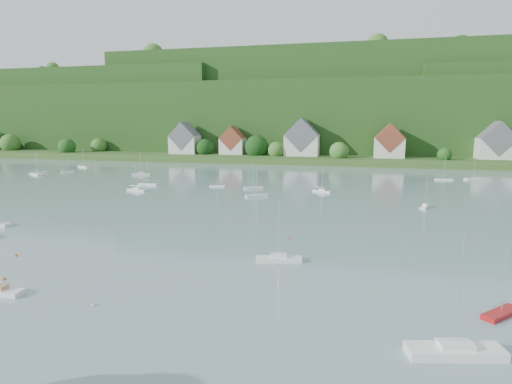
% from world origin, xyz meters
% --- Properties ---
extents(far_shore_strip, '(600.00, 60.00, 3.00)m').
position_xyz_m(far_shore_strip, '(0.00, 200.00, 1.50)').
color(far_shore_strip, '#2D4C1C').
rests_on(far_shore_strip, ground).
extents(forested_ridge, '(620.00, 181.22, 69.89)m').
position_xyz_m(forested_ridge, '(0.39, 268.57, 22.89)').
color(forested_ridge, '#1C3A12').
rests_on(forested_ridge, ground).
extents(village_building_0, '(14.00, 10.40, 16.00)m').
position_xyz_m(village_building_0, '(-55.00, 187.00, 9.51)').
color(village_building_0, silver).
rests_on(village_building_0, far_shore_strip).
extents(village_building_1, '(12.00, 9.36, 14.00)m').
position_xyz_m(village_building_1, '(-30.00, 189.00, 8.75)').
color(village_building_1, silver).
rests_on(village_building_1, far_shore_strip).
extents(village_building_2, '(16.00, 11.44, 18.00)m').
position_xyz_m(village_building_2, '(5.00, 188.00, 10.27)').
color(village_building_2, silver).
rests_on(village_building_2, far_shore_strip).
extents(village_building_3, '(13.00, 10.40, 15.50)m').
position_xyz_m(village_building_3, '(45.00, 186.00, 9.43)').
color(village_building_3, silver).
rests_on(village_building_3, far_shore_strip).
extents(village_building_4, '(15.00, 10.40, 16.50)m').
position_xyz_m(village_building_4, '(90.00, 190.00, 9.59)').
color(village_building_4, silver).
rests_on(village_building_4, far_shore_strip).
extents(near_sailboat_3, '(6.68, 3.28, 8.69)m').
position_xyz_m(near_sailboat_3, '(21.10, 41.56, 0.45)').
color(near_sailboat_3, white).
rests_on(near_sailboat_3, ground).
extents(near_sailboat_4, '(8.36, 4.02, 10.88)m').
position_xyz_m(near_sailboat_4, '(40.03, 21.30, 0.52)').
color(near_sailboat_4, white).
rests_on(near_sailboat_4, ground).
extents(near_sailboat_7, '(4.63, 4.69, 6.95)m').
position_xyz_m(near_sailboat_7, '(46.27, 30.49, 0.32)').
color(near_sailboat_7, '#AA1314').
rests_on(near_sailboat_7, ground).
extents(mooring_buoy_0, '(0.41, 0.41, 0.41)m').
position_xyz_m(mooring_buoy_0, '(-11.10, 26.70, 0.00)').
color(mooring_buoy_0, orange).
rests_on(mooring_buoy_0, ground).
extents(mooring_buoy_1, '(0.40, 0.40, 0.40)m').
position_xyz_m(mooring_buoy_1, '(4.39, 22.72, 0.00)').
color(mooring_buoy_1, silver).
rests_on(mooring_buoy_1, ground).
extents(mooring_buoy_2, '(0.39, 0.39, 0.39)m').
position_xyz_m(mooring_buoy_2, '(20.50, 53.47, 0.00)').
color(mooring_buoy_2, orange).
rests_on(mooring_buoy_2, ground).
extents(mooring_buoy_3, '(0.38, 0.38, 0.38)m').
position_xyz_m(mooring_buoy_3, '(-3.43, 60.88, 0.00)').
color(mooring_buoy_3, orange).
rests_on(mooring_buoy_3, ground).
extents(mooring_buoy_5, '(0.45, 0.45, 0.45)m').
position_xyz_m(mooring_buoy_5, '(-16.90, 34.82, 0.00)').
color(mooring_buoy_5, orange).
rests_on(mooring_buoy_5, ground).
extents(far_sailboat_cluster, '(198.77, 64.43, 8.71)m').
position_xyz_m(far_sailboat_cluster, '(1.67, 116.75, 0.37)').
color(far_sailboat_cluster, white).
rests_on(far_sailboat_cluster, ground).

